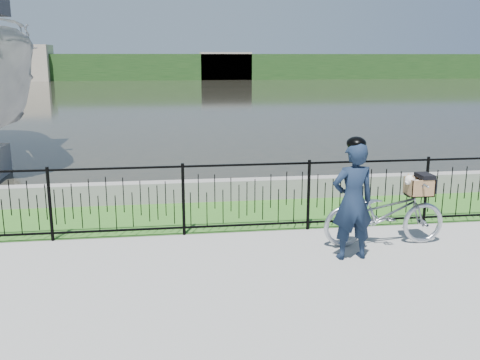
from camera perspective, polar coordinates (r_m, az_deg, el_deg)
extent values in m
plane|color=gray|center=(7.13, 2.69, -9.63)|extent=(120.00, 120.00, 0.00)
cube|color=#30641F|center=(9.55, -0.17, -3.64)|extent=(60.00, 2.00, 0.01)
plane|color=black|center=(39.57, -6.18, 9.02)|extent=(120.00, 120.00, 0.00)
cube|color=gray|center=(10.45, -0.90, -1.04)|extent=(60.00, 0.30, 0.40)
cube|color=#23461B|center=(66.48, -6.99, 11.91)|extent=(120.00, 6.00, 3.00)
cube|color=#A99B87|center=(66.61, -22.96, 11.43)|extent=(8.00, 4.00, 4.00)
cube|color=#A99B87|center=(65.37, -1.58, 12.07)|extent=(6.00, 3.00, 3.20)
imported|color=#A8ACB4|center=(8.19, 15.14, -3.45)|extent=(1.84, 0.64, 0.97)
cube|color=black|center=(8.34, 18.50, -1.52)|extent=(0.38, 0.18, 0.02)
cube|color=#926943|center=(8.34, 18.50, -1.47)|extent=(0.36, 0.30, 0.01)
cube|color=#926943|center=(8.43, 18.13, -0.43)|extent=(0.36, 0.01, 0.26)
cube|color=#926943|center=(8.18, 19.00, -0.90)|extent=(0.36, 0.01, 0.26)
cube|color=#926943|center=(8.38, 19.61, -0.62)|extent=(0.01, 0.30, 0.26)
cube|color=#926943|center=(8.23, 17.49, -0.70)|extent=(0.01, 0.30, 0.26)
cube|color=black|center=(8.31, 19.13, 0.42)|extent=(0.20, 0.32, 0.06)
cube|color=black|center=(8.39, 19.73, -0.44)|extent=(0.02, 0.32, 0.21)
ellipsoid|color=silver|center=(8.30, 18.44, -0.66)|extent=(0.31, 0.22, 0.20)
sphere|color=silver|center=(8.20, 17.68, 0.00)|extent=(0.15, 0.15, 0.15)
sphere|color=silver|center=(8.16, 17.41, -0.25)|extent=(0.07, 0.07, 0.07)
sphere|color=black|center=(8.15, 17.28, -0.30)|extent=(0.02, 0.02, 0.02)
cone|color=olive|center=(8.24, 17.53, 0.50)|extent=(0.06, 0.08, 0.08)
cone|color=olive|center=(8.16, 17.96, 0.35)|extent=(0.06, 0.08, 0.08)
imported|color=#121D32|center=(7.45, 11.93, -2.26)|extent=(0.62, 0.44, 1.63)
ellipsoid|color=black|center=(7.28, 12.22, 3.80)|extent=(0.26, 0.29, 0.18)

